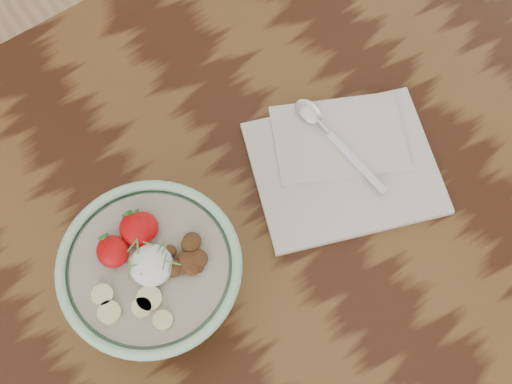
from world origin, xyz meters
TOP-DOWN VIEW (x-y plane):
  - table at (0.00, 0.00)cm, footprint 160.00×90.00cm
  - breakfast_bowl at (-0.73, -0.97)cm, footprint 21.18×21.18cm
  - napkin at (29.43, 0.44)cm, footprint 29.90×27.14cm
  - spoon at (29.83, 6.43)cm, footprint 3.36×18.03cm

SIDE VIEW (x-z plane):
  - table at x=0.00cm, z-range 28.20..103.20cm
  - napkin at x=29.43cm, z-range 74.88..76.39cm
  - spoon at x=29.83cm, z-range 76.43..77.37cm
  - breakfast_bowl at x=-0.73cm, z-range 75.30..89.05cm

